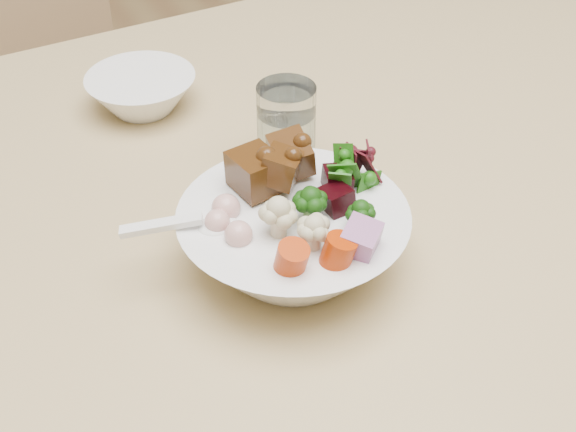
{
  "coord_description": "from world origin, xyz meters",
  "views": [
    {
      "loc": [
        -0.41,
        -0.45,
        1.27
      ],
      "look_at": [
        -0.16,
        0.04,
        0.83
      ],
      "focal_mm": 50.0,
      "sensor_mm": 36.0,
      "label": 1
    }
  ],
  "objects_px": {
    "water_glass": "(286,135)",
    "side_bowl": "(142,93)",
    "chair_far": "(70,161)",
    "dining_table": "(430,202)",
    "food_bowl": "(294,235)"
  },
  "relations": [
    {
      "from": "dining_table",
      "to": "water_glass",
      "type": "bearing_deg",
      "value": 166.72
    },
    {
      "from": "dining_table",
      "to": "chair_far",
      "type": "height_order",
      "value": "chair_far"
    },
    {
      "from": "side_bowl",
      "to": "food_bowl",
      "type": "bearing_deg",
      "value": -83.7
    },
    {
      "from": "dining_table",
      "to": "chair_far",
      "type": "xyz_separation_m",
      "value": [
        -0.31,
        0.63,
        -0.24
      ]
    },
    {
      "from": "dining_table",
      "to": "food_bowl",
      "type": "bearing_deg",
      "value": -159.23
    },
    {
      "from": "dining_table",
      "to": "food_bowl",
      "type": "relative_size",
      "value": 7.93
    },
    {
      "from": "chair_far",
      "to": "side_bowl",
      "type": "height_order",
      "value": "side_bowl"
    },
    {
      "from": "chair_far",
      "to": "water_glass",
      "type": "relative_size",
      "value": 7.51
    },
    {
      "from": "chair_far",
      "to": "side_bowl",
      "type": "bearing_deg",
      "value": -102.17
    },
    {
      "from": "chair_far",
      "to": "water_glass",
      "type": "bearing_deg",
      "value": -95.08
    },
    {
      "from": "water_glass",
      "to": "side_bowl",
      "type": "distance_m",
      "value": 0.22
    },
    {
      "from": "food_bowl",
      "to": "water_glass",
      "type": "bearing_deg",
      "value": 66.21
    },
    {
      "from": "dining_table",
      "to": "side_bowl",
      "type": "distance_m",
      "value": 0.37
    },
    {
      "from": "chair_far",
      "to": "side_bowl",
      "type": "xyz_separation_m",
      "value": [
        0.04,
        -0.41,
        0.34
      ]
    },
    {
      "from": "chair_far",
      "to": "water_glass",
      "type": "distance_m",
      "value": 0.72
    }
  ]
}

